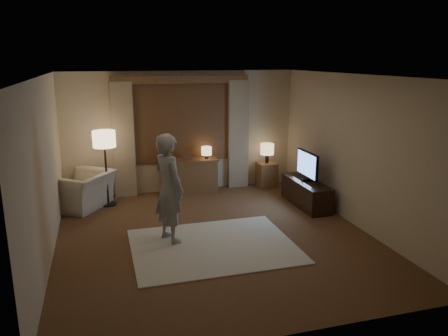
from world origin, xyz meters
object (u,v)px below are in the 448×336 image
object	(u,v)px
armchair	(82,190)
sideboard	(189,177)
person	(169,188)
side_table	(267,175)
tv_stand	(306,193)

from	to	relation	value
armchair	sideboard	bearing A→B (deg)	135.23
sideboard	armchair	distance (m)	2.23
armchair	person	xyz separation A→B (m)	(1.38, -2.06, 0.53)
sideboard	side_table	xyz separation A→B (m)	(1.78, -0.05, -0.07)
sideboard	person	xyz separation A→B (m)	(-0.81, -2.45, 0.54)
tv_stand	person	bearing A→B (deg)	-161.10
sideboard	armchair	world-z (taller)	armchair
armchair	tv_stand	distance (m)	4.40
sideboard	side_table	bearing A→B (deg)	-1.61
side_table	person	size ratio (longest dim) A/B	0.32
side_table	armchair	bearing A→B (deg)	-175.12
side_table	person	bearing A→B (deg)	-137.19
armchair	person	size ratio (longest dim) A/B	0.63
tv_stand	person	xyz separation A→B (m)	(-2.88, -0.99, 0.64)
tv_stand	person	distance (m)	3.11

